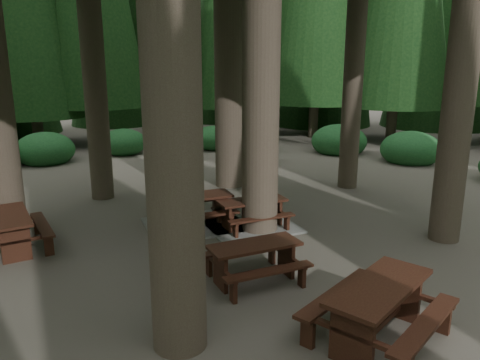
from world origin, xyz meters
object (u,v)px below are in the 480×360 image
picnic_table_a (252,219)px  picnic_table_d (251,151)px  picnic_table_b (11,226)px  picnic_table_f (254,256)px  picnic_table_c (195,216)px  picnic_table_e (379,304)px

picnic_table_a → picnic_table_d: bearing=65.9°
picnic_table_b → picnic_table_f: 5.31m
picnic_table_c → picnic_table_d: 7.60m
picnic_table_f → picnic_table_d: bearing=64.2°
picnic_table_b → picnic_table_f: picnic_table_b is taller
picnic_table_b → picnic_table_d: 10.37m
picnic_table_c → picnic_table_e: size_ratio=1.11×
picnic_table_d → picnic_table_a: bearing=-93.8°
picnic_table_a → picnic_table_b: (-5.05, 1.62, 0.29)m
picnic_table_a → picnic_table_f: bearing=-113.5°
picnic_table_a → picnic_table_c: bearing=151.8°
picnic_table_d → picnic_table_e: 12.37m
picnic_table_e → picnic_table_f: picnic_table_e is taller
picnic_table_a → picnic_table_f: size_ratio=1.28×
picnic_table_b → picnic_table_c: (3.95, -0.76, -0.26)m
picnic_table_a → picnic_table_d: (4.20, 6.30, 0.22)m
picnic_table_a → picnic_table_e: (-1.12, -4.87, 0.34)m
picnic_table_a → picnic_table_e: picnic_table_e is taller
picnic_table_d → picnic_table_f: (-5.75, -8.67, 0.03)m
picnic_table_b → picnic_table_a: bearing=-106.1°
picnic_table_b → picnic_table_e: 7.59m
picnic_table_c → picnic_table_e: (-0.01, -5.73, 0.31)m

